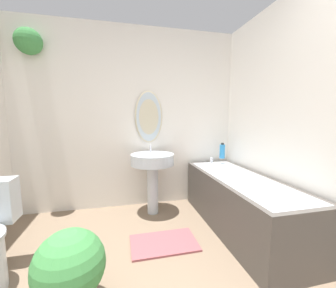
# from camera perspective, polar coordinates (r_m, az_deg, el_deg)

# --- Properties ---
(wall_back) EXTENTS (3.00, 0.29, 2.40)m
(wall_back) POSITION_cam_1_polar(r_m,az_deg,el_deg) (2.83, -11.46, 7.80)
(wall_back) COLOR silver
(wall_back) RESTS_ON ground_plane
(wall_right) EXTENTS (0.06, 2.58, 2.40)m
(wall_right) POSITION_cam_1_polar(r_m,az_deg,el_deg) (2.26, 32.71, 5.80)
(wall_right) COLOR silver
(wall_right) RESTS_ON ground_plane
(pedestal_sink) EXTENTS (0.54, 0.54, 0.87)m
(pedestal_sink) POSITION_cam_1_polar(r_m,az_deg,el_deg) (2.60, -4.33, -6.24)
(pedestal_sink) COLOR silver
(pedestal_sink) RESTS_ON ground_plane
(bathtub) EXTENTS (0.62, 1.69, 0.65)m
(bathtub) POSITION_cam_1_polar(r_m,az_deg,el_deg) (2.46, 19.29, -14.90)
(bathtub) COLOR #4C4742
(bathtub) RESTS_ON ground_plane
(shampoo_bottle) EXTENTS (0.07, 0.07, 0.22)m
(shampoo_bottle) POSITION_cam_1_polar(r_m,az_deg,el_deg) (2.97, 14.79, -1.93)
(shampoo_bottle) COLOR #2D84C6
(shampoo_bottle) RESTS_ON bathtub
(potted_plant) EXTENTS (0.42, 0.42, 0.54)m
(potted_plant) POSITION_cam_1_polar(r_m,az_deg,el_deg) (1.57, -25.50, -28.78)
(potted_plant) COLOR #47474C
(potted_plant) RESTS_ON ground_plane
(bath_mat) EXTENTS (0.64, 0.39, 0.02)m
(bath_mat) POSITION_cam_1_polar(r_m,az_deg,el_deg) (2.21, -1.14, -25.72)
(bath_mat) COLOR #934C51
(bath_mat) RESTS_ON ground_plane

